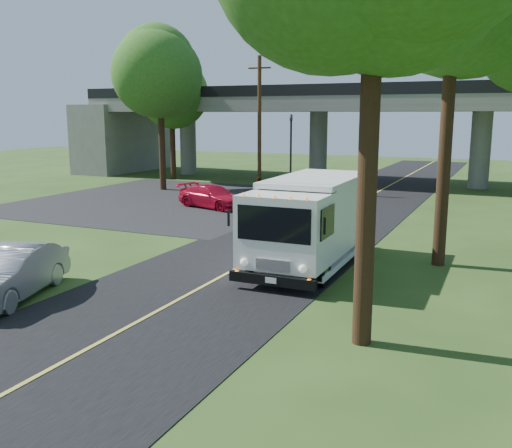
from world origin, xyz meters
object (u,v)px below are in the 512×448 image
Objects in this scene: tree_left_lot at (161,73)px; red_sedan at (212,196)px; step_van at (311,219)px; silver_sedan at (10,273)px; pedestrian at (259,192)px; traffic_signal at (291,144)px; utility_pole at (259,123)px; tree_left_far at (172,85)px.

red_sedan is (6.75, -5.27, -7.26)m from tree_left_lot.
step_van is (15.92, -14.79, -6.24)m from tree_left_lot.
silver_sedan is 18.02m from pedestrian.
traffic_signal is 1.16× the size of silver_sedan.
silver_sedan is at bearing -66.96° from tree_left_lot.
traffic_signal reaches higher than step_van.
utility_pole is 7.43m from tree_left_lot.
tree_left_lot is at bearing -151.89° from traffic_signal.
pedestrian is (1.19, -7.99, -2.34)m from traffic_signal.
traffic_signal is 11.75m from tree_left_far.
tree_left_lot is at bearing 136.23° from step_van.
pedestrian is at bearing -23.04° from tree_left_lot.
traffic_signal is 10.01m from tree_left_lot.
silver_sedan is (2.99, -24.00, -3.86)m from utility_pole.
tree_left_lot reaches higher than tree_left_far.
utility_pole is at bearing -126.87° from traffic_signal.
tree_left_far is (-9.29, 3.84, 2.86)m from utility_pole.
tree_left_far is 16.38m from red_sedan.
step_van is 13.00m from pedestrian.
tree_left_lot is at bearing 95.64° from silver_sedan.
silver_sedan is (12.29, -27.84, -6.71)m from tree_left_far.
pedestrian is (-6.93, 10.97, -0.80)m from step_van.
step_van is (18.92, -20.79, -5.79)m from tree_left_far.
tree_left_lot reaches higher than pedestrian.
step_van is (8.12, -18.96, -1.54)m from traffic_signal.
silver_sedan is (1.49, -26.00, -2.46)m from traffic_signal.
utility_pole is at bearing -47.29° from pedestrian.
utility_pole is 7.55m from pedestrian.
step_van is at bearing 29.33° from silver_sedan.
tree_left_far is 31.16m from silver_sedan.
utility_pole is 1.23× the size of step_van.
red_sedan is (0.45, -7.43, -3.95)m from utility_pole.
tree_left_far is 2.23× the size of red_sedan.
utility_pole is 2.01× the size of silver_sedan.
utility_pole is 8.43m from red_sedan.
tree_left_far is (-3.00, 6.00, -0.45)m from tree_left_lot.
utility_pole is 5.25× the size of pedestrian.
tree_left_lot is at bearing 68.02° from red_sedan.
step_van reaches higher than pedestrian.
step_van is 1.65× the size of red_sedan.
utility_pole reaches higher than silver_sedan.
pedestrian reaches higher than red_sedan.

